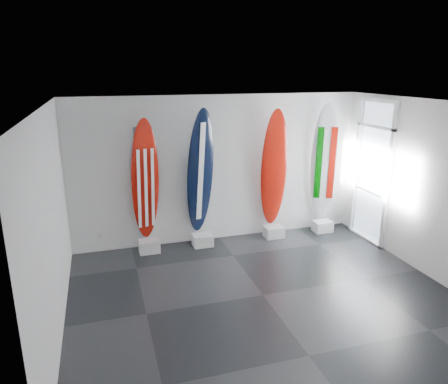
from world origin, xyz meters
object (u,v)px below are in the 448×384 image
object	(u,v)px
surfboard_usa	(145,180)
surfboard_swiss	(274,169)
surfboard_italy	(324,163)
surfboard_navy	(200,173)

from	to	relation	value
surfboard_usa	surfboard_swiss	xyz separation A→B (m)	(2.65, 0.00, 0.05)
surfboard_swiss	surfboard_italy	xyz separation A→B (m)	(1.17, 0.00, 0.04)
surfboard_navy	surfboard_italy	bearing A→B (deg)	-15.78
surfboard_usa	surfboard_italy	world-z (taller)	surfboard_italy
surfboard_navy	surfboard_italy	distance (m)	2.74
surfboard_swiss	surfboard_italy	bearing A→B (deg)	2.99
surfboard_swiss	surfboard_italy	distance (m)	1.17
surfboard_usa	surfboard_italy	size ratio (longest dim) A/B	0.93
surfboard_usa	surfboard_italy	bearing A→B (deg)	-11.88
surfboard_navy	surfboard_swiss	distance (m)	1.57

